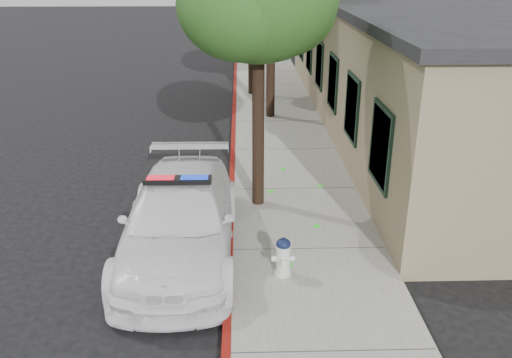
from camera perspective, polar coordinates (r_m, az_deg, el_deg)
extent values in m
plane|color=black|center=(10.75, -3.17, -8.26)|extent=(120.00, 120.00, 0.00)
cube|color=gray|center=(13.44, 3.95, -1.30)|extent=(3.20, 60.00, 0.15)
cube|color=maroon|center=(13.38, -2.63, -1.36)|extent=(0.14, 60.00, 0.16)
cube|color=#8A795A|center=(19.62, 17.70, 11.27)|extent=(7.00, 20.00, 4.00)
cube|color=black|center=(19.36, 18.46, 17.41)|extent=(7.30, 20.30, 0.24)
cube|color=black|center=(11.19, 13.21, 3.46)|extent=(0.08, 1.48, 1.68)
cube|color=black|center=(13.99, 10.24, 7.51)|extent=(0.08, 1.48, 1.68)
cube|color=black|center=(16.85, 8.25, 10.19)|extent=(0.08, 1.48, 1.68)
cube|color=black|center=(19.75, 6.81, 12.08)|extent=(0.08, 1.48, 1.68)
cube|color=black|center=(22.68, 5.74, 13.48)|extent=(0.08, 1.48, 1.68)
cube|color=black|center=(25.63, 4.90, 14.55)|extent=(0.08, 1.48, 1.68)
cube|color=black|center=(28.59, 4.23, 15.40)|extent=(0.08, 1.48, 1.68)
imported|color=white|center=(10.56, -8.14, -4.28)|extent=(2.17, 5.32, 1.54)
cube|color=black|center=(10.22, -8.39, -0.11)|extent=(1.20, 0.28, 0.10)
cube|color=red|center=(10.26, -10.17, -0.10)|extent=(0.52, 0.24, 0.11)
cube|color=#0B2BC3|center=(10.18, -6.61, -0.07)|extent=(0.52, 0.24, 0.11)
cylinder|color=silver|center=(9.90, 2.88, -10.01)|extent=(0.31, 0.31, 0.05)
cylinder|color=silver|center=(9.75, 2.91, -8.63)|extent=(0.26, 0.26, 0.50)
cylinder|color=silver|center=(9.61, 2.94, -7.25)|extent=(0.29, 0.29, 0.04)
ellipsoid|color=#0E1735|center=(9.58, 2.95, -6.96)|extent=(0.27, 0.27, 0.20)
cylinder|color=#0E1735|center=(9.54, 2.96, -6.49)|extent=(0.06, 0.06, 0.05)
cylinder|color=silver|center=(9.72, 1.99, -8.54)|extent=(0.11, 0.10, 0.10)
cylinder|color=silver|center=(9.75, 3.83, -8.47)|extent=(0.11, 0.10, 0.10)
cylinder|color=silver|center=(9.60, 3.02, -8.90)|extent=(0.13, 0.11, 0.13)
cylinder|color=black|center=(11.94, 0.23, 5.69)|extent=(0.27, 0.27, 3.76)
ellipsoid|color=#32541A|center=(11.90, 2.46, 17.93)|extent=(2.51, 2.51, 2.13)
ellipsoid|color=#32541A|center=(11.06, -1.56, 18.13)|extent=(2.61, 2.61, 2.22)
cylinder|color=black|center=(19.16, 1.60, 13.13)|extent=(0.31, 0.31, 4.41)
cylinder|color=black|center=(22.77, -0.56, 12.81)|extent=(0.22, 0.22, 2.97)
ellipsoid|color=#174A19|center=(22.49, -0.59, 18.47)|extent=(2.54, 2.54, 2.16)
ellipsoid|color=#174A19|center=(22.66, 0.57, 17.85)|extent=(1.95, 1.95, 1.66)
ellipsoid|color=#174A19|center=(22.27, -1.32, 17.98)|extent=(2.04, 2.04, 1.73)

